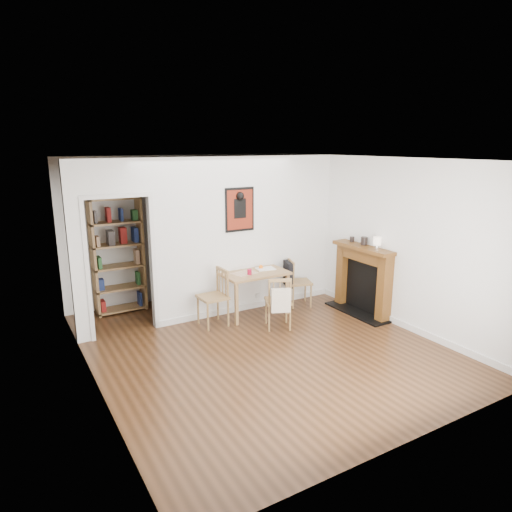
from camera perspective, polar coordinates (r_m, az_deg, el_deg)
ground at (r=6.64m, az=0.55°, el=-11.02°), size 5.20×5.20×0.00m
room_shell at (r=7.40m, az=-4.11°, el=2.18°), size 5.20×5.20×5.20m
dining_table at (r=7.55m, az=-0.27°, el=-2.64°), size 1.08×0.69×0.74m
chair_left at (r=7.18m, az=-5.43°, el=-5.21°), size 0.47×0.47×0.91m
chair_right at (r=8.05m, az=5.34°, el=-3.24°), size 0.57×0.53×0.83m
chair_front at (r=7.07m, az=2.79°, el=-5.70°), size 0.55×0.58×0.84m
bookshelf at (r=7.95m, az=-16.88°, el=0.04°), size 0.83×0.33×1.97m
fireplace at (r=7.85m, az=13.26°, el=-2.61°), size 0.45×1.25×1.16m
red_glass at (r=7.35m, az=-0.82°, el=-2.00°), size 0.07×0.07×0.09m
orange_fruit at (r=7.69m, az=0.62°, el=-1.37°), size 0.07×0.07×0.07m
placemat at (r=7.45m, az=-1.45°, el=-2.15°), size 0.44×0.37×0.00m
notebook at (r=7.69m, az=1.18°, el=-1.60°), size 0.34×0.27×0.02m
mantel_lamp at (r=7.47m, az=14.91°, el=1.75°), size 0.13×0.13×0.20m
ceramic_jar_a at (r=7.75m, az=13.37°, el=1.83°), size 0.11×0.11×0.13m
ceramic_jar_b at (r=7.95m, az=11.92°, el=2.06°), size 0.08×0.08×0.09m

